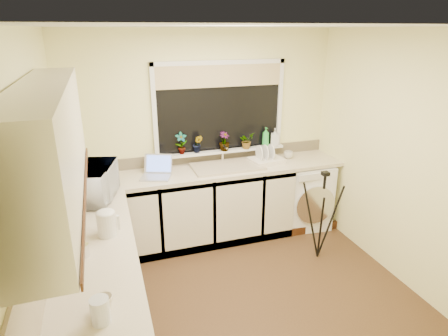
% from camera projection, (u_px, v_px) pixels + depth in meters
% --- Properties ---
extents(floor, '(3.20, 3.20, 0.00)m').
position_uv_depth(floor, '(247.00, 298.00, 3.63)').
color(floor, '#4E361F').
rests_on(floor, ground).
extents(ceiling, '(3.20, 3.20, 0.00)m').
position_uv_depth(ceiling, '(254.00, 26.00, 2.78)').
color(ceiling, white).
rests_on(ceiling, ground).
extents(wall_back, '(3.20, 0.00, 3.20)m').
position_uv_depth(wall_back, '(204.00, 136.00, 4.54)').
color(wall_back, '#FEF9A9').
rests_on(wall_back, ground).
extents(wall_front, '(3.20, 0.00, 3.20)m').
position_uv_depth(wall_front, '(364.00, 289.00, 1.87)').
color(wall_front, '#FEF9A9').
rests_on(wall_front, ground).
extents(wall_left, '(0.00, 3.00, 3.00)m').
position_uv_depth(wall_left, '(45.00, 206.00, 2.73)').
color(wall_left, '#FEF9A9').
rests_on(wall_left, ground).
extents(wall_right, '(0.00, 3.00, 3.00)m').
position_uv_depth(wall_right, '(403.00, 161.00, 3.67)').
color(wall_right, '#FEF9A9').
rests_on(wall_right, ground).
extents(base_cabinet_back, '(2.55, 0.60, 0.86)m').
position_uv_depth(base_cabinet_back, '(185.00, 210.00, 4.45)').
color(base_cabinet_back, silver).
rests_on(base_cabinet_back, floor).
extents(base_cabinet_left, '(0.54, 2.40, 0.86)m').
position_uv_depth(base_cabinet_left, '(102.00, 313.00, 2.83)').
color(base_cabinet_left, silver).
rests_on(base_cabinet_left, floor).
extents(worktop_back, '(3.20, 0.60, 0.04)m').
position_uv_depth(worktop_back, '(211.00, 171.00, 4.39)').
color(worktop_back, beige).
rests_on(worktop_back, base_cabinet_back).
extents(worktop_left, '(0.60, 2.40, 0.04)m').
position_uv_depth(worktop_left, '(95.00, 262.00, 2.67)').
color(worktop_left, beige).
rests_on(worktop_left, base_cabinet_left).
extents(upper_cabinet, '(0.28, 1.90, 0.70)m').
position_uv_depth(upper_cabinet, '(51.00, 145.00, 2.18)').
color(upper_cabinet, silver).
rests_on(upper_cabinet, wall_left).
extents(splashback_left, '(0.02, 2.40, 0.45)m').
position_uv_depth(splashback_left, '(45.00, 239.00, 2.50)').
color(splashback_left, beige).
rests_on(splashback_left, wall_left).
extents(splashback_back, '(3.20, 0.02, 0.14)m').
position_uv_depth(splashback_back, '(204.00, 156.00, 4.62)').
color(splashback_back, beige).
rests_on(splashback_back, wall_back).
extents(window_glass, '(1.50, 0.02, 1.00)m').
position_uv_depth(window_glass, '(220.00, 108.00, 4.47)').
color(window_glass, black).
rests_on(window_glass, wall_back).
extents(window_blind, '(1.50, 0.02, 0.25)m').
position_uv_depth(window_blind, '(220.00, 76.00, 4.32)').
color(window_blind, tan).
rests_on(window_blind, wall_back).
extents(windowsill, '(1.60, 0.14, 0.03)m').
position_uv_depth(windowsill, '(221.00, 151.00, 4.60)').
color(windowsill, white).
rests_on(windowsill, wall_back).
extents(sink, '(0.82, 0.46, 0.03)m').
position_uv_depth(sink, '(227.00, 166.00, 4.44)').
color(sink, tan).
rests_on(sink, worktop_back).
extents(faucet, '(0.03, 0.03, 0.24)m').
position_uv_depth(faucet, '(223.00, 153.00, 4.56)').
color(faucet, silver).
rests_on(faucet, worktop_back).
extents(washing_machine, '(0.65, 0.63, 0.85)m').
position_uv_depth(washing_machine, '(303.00, 194.00, 4.89)').
color(washing_machine, white).
rests_on(washing_machine, floor).
extents(laptop, '(0.40, 0.40, 0.22)m').
position_uv_depth(laptop, '(157.00, 171.00, 4.17)').
color(laptop, '#AAA9B2').
rests_on(laptop, worktop_back).
extents(kettle, '(0.15, 0.15, 0.19)m').
position_uv_depth(kettle, '(107.00, 224.00, 2.95)').
color(kettle, silver).
rests_on(kettle, worktop_left).
extents(dish_rack, '(0.43, 0.34, 0.06)m').
position_uv_depth(dish_rack, '(266.00, 161.00, 4.59)').
color(dish_rack, white).
rests_on(dish_rack, worktop_back).
extents(tripod, '(0.51, 0.51, 1.03)m').
position_uv_depth(tripod, '(321.00, 216.00, 4.12)').
color(tripod, black).
rests_on(tripod, floor).
extents(glass_jug, '(0.11, 0.11, 0.15)m').
position_uv_depth(glass_jug, '(100.00, 311.00, 2.07)').
color(glass_jug, silver).
rests_on(glass_jug, worktop_left).
extents(steel_jar, '(0.07, 0.07, 0.10)m').
position_uv_depth(steel_jar, '(84.00, 250.00, 2.69)').
color(steel_jar, silver).
rests_on(steel_jar, worktop_left).
extents(microwave, '(0.54, 0.67, 0.33)m').
position_uv_depth(microwave, '(91.00, 183.00, 3.58)').
color(microwave, white).
rests_on(microwave, worktop_left).
extents(plant_a, '(0.14, 0.10, 0.26)m').
position_uv_depth(plant_a, '(181.00, 143.00, 4.40)').
color(plant_a, '#999999').
rests_on(plant_a, windowsill).
extents(plant_b, '(0.14, 0.13, 0.21)m').
position_uv_depth(plant_b, '(198.00, 144.00, 4.46)').
color(plant_b, '#999999').
rests_on(plant_b, windowsill).
extents(plant_c, '(0.17, 0.17, 0.23)m').
position_uv_depth(plant_c, '(224.00, 141.00, 4.53)').
color(plant_c, '#999999').
rests_on(plant_c, windowsill).
extents(plant_d, '(0.23, 0.21, 0.20)m').
position_uv_depth(plant_d, '(247.00, 141.00, 4.62)').
color(plant_d, '#999999').
rests_on(plant_d, windowsill).
extents(soap_bottle_green, '(0.09, 0.09, 0.23)m').
position_uv_depth(soap_bottle_green, '(266.00, 136.00, 4.72)').
color(soap_bottle_green, green).
rests_on(soap_bottle_green, windowsill).
extents(soap_bottle_clear, '(0.13, 0.13, 0.21)m').
position_uv_depth(soap_bottle_clear, '(275.00, 137.00, 4.75)').
color(soap_bottle_clear, '#999999').
rests_on(soap_bottle_clear, windowsill).
extents(cup_back, '(0.14, 0.14, 0.09)m').
position_uv_depth(cup_back, '(288.00, 155.00, 4.74)').
color(cup_back, beige).
rests_on(cup_back, worktop_back).
extents(cup_left, '(0.11, 0.11, 0.09)m').
position_uv_depth(cup_left, '(105.00, 303.00, 2.18)').
color(cup_left, beige).
rests_on(cup_left, worktop_left).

